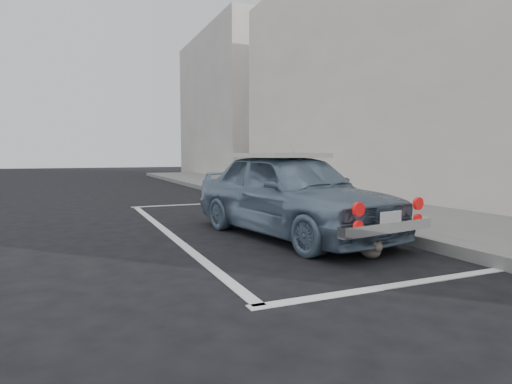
# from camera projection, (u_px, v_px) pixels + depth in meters

# --- Properties ---
(ground) EXTENTS (80.00, 80.00, 0.00)m
(ground) POSITION_uv_depth(u_px,v_px,m) (324.00, 277.00, 4.16)
(ground) COLOR black
(ground) RESTS_ON ground
(sidewalk) EXTENTS (2.80, 40.00, 0.15)m
(sidewalk) POSITION_uv_depth(u_px,v_px,m) (421.00, 221.00, 7.25)
(sidewalk) COLOR slate
(sidewalk) RESTS_ON ground
(shop_building) EXTENTS (3.50, 18.00, 7.00)m
(shop_building) POSITION_uv_depth(u_px,v_px,m) (464.00, 57.00, 10.02)
(shop_building) COLOR beige
(shop_building) RESTS_ON ground
(building_far) EXTENTS (3.50, 10.00, 8.00)m
(building_far) POSITION_uv_depth(u_px,v_px,m) (231.00, 106.00, 24.61)
(building_far) COLOR #B0A99F
(building_far) RESTS_ON ground
(pline_rear) EXTENTS (3.00, 0.12, 0.01)m
(pline_rear) POSITION_uv_depth(u_px,v_px,m) (400.00, 285.00, 3.90)
(pline_rear) COLOR silver
(pline_rear) RESTS_ON ground
(pline_front) EXTENTS (3.00, 0.12, 0.01)m
(pline_front) POSITION_uv_depth(u_px,v_px,m) (195.00, 204.00, 10.30)
(pline_front) COLOR silver
(pline_front) RESTS_ON ground
(pline_side) EXTENTS (0.12, 7.00, 0.01)m
(pline_side) POSITION_uv_depth(u_px,v_px,m) (167.00, 232.00, 6.54)
(pline_side) COLOR silver
(pline_side) RESTS_ON ground
(retro_coupe) EXTENTS (2.05, 3.87, 1.25)m
(retro_coupe) POSITION_uv_depth(u_px,v_px,m) (291.00, 193.00, 6.25)
(retro_coupe) COLOR slate
(retro_coupe) RESTS_ON ground
(cat) EXTENTS (0.23, 0.45, 0.24)m
(cat) POSITION_uv_depth(u_px,v_px,m) (371.00, 249.00, 4.90)
(cat) COLOR #706156
(cat) RESTS_ON ground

